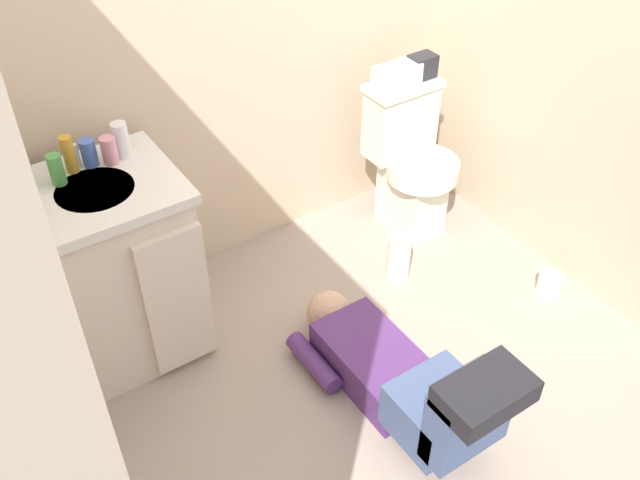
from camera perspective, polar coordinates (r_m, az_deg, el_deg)
The scene contains 16 objects.
ground_plane at distance 2.93m, azimuth 4.40°, elevation -11.64°, with size 2.80×3.14×0.04m, color gray.
wall_back at distance 2.97m, azimuth -8.11°, elevation 18.43°, with size 2.46×0.08×2.40m, color beige.
toilet at distance 3.47m, azimuth 7.28°, elevation 6.38°, with size 0.36×0.46×0.75m.
vanity_cabinet at distance 2.86m, azimuth -16.34°, elevation -2.41°, with size 0.60×0.53×0.82m.
faucet at distance 2.71m, azimuth -19.23°, elevation 6.44°, with size 0.02×0.02×0.10m, color silver.
person_plumber at distance 2.70m, azimuth 6.86°, elevation -11.17°, with size 0.39×1.06×0.52m.
tissue_box at distance 3.29m, azimuth 6.26°, elevation 13.17°, with size 0.22×0.11×0.10m, color silver.
toiletry_bag at distance 3.38m, azimuth 8.31°, elevation 13.82°, with size 0.12×0.09×0.11m, color #26262D.
soap_dispenser at distance 2.66m, azimuth -22.99°, elevation 5.17°, with size 0.06×0.06×0.17m.
bottle_green at distance 2.64m, azimuth -20.67°, elevation 5.39°, with size 0.05×0.05×0.12m, color #499846.
bottle_amber at distance 2.69m, azimuth -19.76°, elevation 6.57°, with size 0.04×0.04×0.14m, color gold.
bottle_blue at distance 2.71m, azimuth -18.31°, elevation 6.75°, with size 0.06×0.06×0.10m, color #4565BB.
bottle_pink at distance 2.70m, azimuth -16.78°, elevation 7.00°, with size 0.06×0.06×0.11m, color pink.
bottle_white at distance 2.72m, azimuth -15.89°, elevation 7.86°, with size 0.06×0.06×0.14m, color white.
paper_towel_roll at distance 3.27m, azimuth 6.41°, elevation -1.45°, with size 0.11×0.11×0.23m, color white.
toilet_paper_roll at distance 3.40m, azimuth 18.20°, elevation -3.34°, with size 0.11×0.11×0.10m, color white.
Camera 1 is at (-1.19, -1.39, 2.26)m, focal length 39.30 mm.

